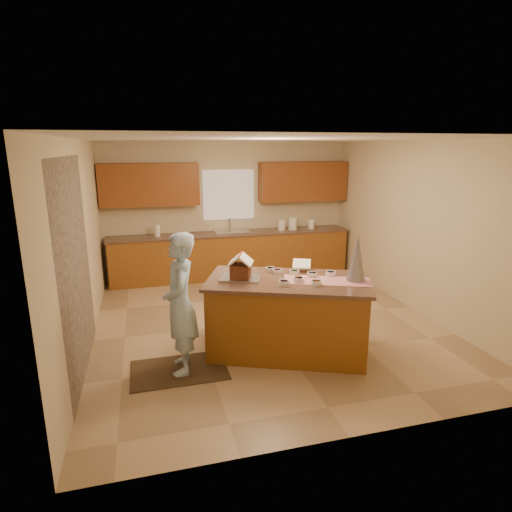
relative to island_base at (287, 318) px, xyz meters
name	(u,v)px	position (x,y,z in m)	size (l,w,h in m)	color
floor	(266,322)	(0.01, 0.99, -0.47)	(5.50, 5.50, 0.00)	tan
ceiling	(267,139)	(0.01, 0.99, 2.23)	(5.50, 5.50, 0.00)	silver
wall_back	(229,209)	(0.01, 3.74, 0.88)	(5.50, 5.50, 0.00)	beige
wall_front	(358,300)	(0.01, -1.76, 0.88)	(5.50, 5.50, 0.00)	beige
wall_left	(82,246)	(-2.49, 0.99, 0.88)	(5.50, 5.50, 0.00)	beige
wall_right	(416,227)	(2.51, 0.99, 0.88)	(5.50, 5.50, 0.00)	beige
stone_accent	(76,270)	(-2.47, 0.19, 0.78)	(2.50, 2.50, 0.00)	gray
window_curtain	(229,195)	(0.01, 3.71, 1.18)	(1.05, 0.03, 1.00)	white
back_counter_base	(232,256)	(0.01, 3.44, -0.03)	(4.80, 0.60, 0.88)	#8F5B1D
back_counter_top	(232,234)	(0.01, 3.44, 0.43)	(4.85, 0.63, 0.04)	brown
upper_cabinet_left	(150,185)	(-1.54, 3.56, 1.43)	(1.85, 0.35, 0.80)	brown
upper_cabinet_right	(303,181)	(1.56, 3.56, 1.43)	(1.85, 0.35, 0.80)	brown
sink	(232,234)	(0.01, 3.44, 0.42)	(0.70, 0.45, 0.12)	silver
faucet	(230,224)	(0.01, 3.62, 0.59)	(0.03, 0.03, 0.28)	silver
island_base	(287,318)	(0.00, 0.00, 0.00)	(1.93, 0.96, 0.94)	#8F5B1D
island_top	(288,281)	(0.00, 0.00, 0.49)	(2.01, 1.05, 0.04)	brown
table_runner	(327,281)	(0.45, -0.18, 0.52)	(1.07, 0.39, 0.01)	#A30B24
baking_tray	(241,278)	(-0.57, 0.17, 0.53)	(0.49, 0.36, 0.03)	silver
cookbook	(302,264)	(0.30, 0.32, 0.61)	(0.24, 0.02, 0.19)	white
tinsel_tree	(357,258)	(0.79, -0.27, 0.81)	(0.24, 0.24, 0.59)	#B3B4BF
rug	(179,370)	(-1.40, -0.13, -0.47)	(1.13, 0.74, 0.01)	black
boy	(180,304)	(-1.35, -0.13, 0.37)	(0.61, 0.40, 1.67)	#ACD2F4
canister_a	(282,225)	(1.06, 3.44, 0.56)	(0.15, 0.15, 0.21)	white
canister_b	(293,223)	(1.31, 3.44, 0.57)	(0.17, 0.17, 0.25)	white
canister_c	(311,224)	(1.72, 3.44, 0.55)	(0.14, 0.14, 0.19)	white
paper_towel	(157,231)	(-1.46, 3.44, 0.56)	(0.11, 0.11, 0.23)	white
gingerbread_house	(241,268)	(-0.57, 0.17, 0.65)	(0.39, 0.39, 0.30)	#5D3018
candy_bowls	(298,276)	(0.14, 0.03, 0.54)	(0.83, 0.81, 0.06)	#229523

